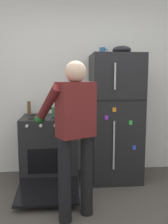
{
  "coord_description": "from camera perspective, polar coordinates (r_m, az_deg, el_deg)",
  "views": [
    {
      "loc": [
        -0.3,
        -1.8,
        1.44
      ],
      "look_at": [
        -0.03,
        1.32,
        1.0
      ],
      "focal_mm": 39.27,
      "sensor_mm": 36.0,
      "label": 1
    }
  ],
  "objects": [
    {
      "name": "coffee_mug",
      "position": [
        3.48,
        4.34,
        13.97
      ],
      "size": [
        0.11,
        0.08,
        0.1
      ],
      "color": "#2D6093",
      "rests_on": "refrigerator"
    },
    {
      "name": "kitchen_wall_back",
      "position": [
        3.76,
        -0.37,
        6.63
      ],
      "size": [
        6.0,
        0.1,
        2.7
      ],
      "primitive_type": "cube",
      "color": "white",
      "rests_on": "ground"
    },
    {
      "name": "stove_range",
      "position": [
        3.5,
        -7.95,
        -8.61
      ],
      "size": [
        0.76,
        1.22,
        0.91
      ],
      "color": "black",
      "rests_on": "ground"
    },
    {
      "name": "refrigerator",
      "position": [
        3.49,
        7.19,
        -1.33
      ],
      "size": [
        0.68,
        0.72,
        1.76
      ],
      "color": "black",
      "rests_on": "ground"
    },
    {
      "name": "mixing_bowl",
      "position": [
        3.48,
        8.79,
        14.06
      ],
      "size": [
        0.26,
        0.26,
        0.11
      ],
      "primitive_type": "ellipsoid",
      "color": "black",
      "rests_on": "refrigerator"
    },
    {
      "name": "red_pot",
      "position": [
        3.35,
        -5.42,
        0.05
      ],
      "size": [
        0.34,
        0.24,
        0.13
      ],
      "color": "#236638",
      "rests_on": "stove_range"
    },
    {
      "name": "pepper_mill",
      "position": [
        3.63,
        -12.69,
        0.95
      ],
      "size": [
        0.05,
        0.05,
        0.19
      ],
      "primitive_type": "cylinder",
      "color": "brown",
      "rests_on": "stove_range"
    },
    {
      "name": "person_cook",
      "position": [
        2.45,
        -2.4,
        -3.29
      ],
      "size": [
        0.67,
        0.74,
        1.6
      ],
      "color": "black",
      "rests_on": "ground"
    }
  ]
}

